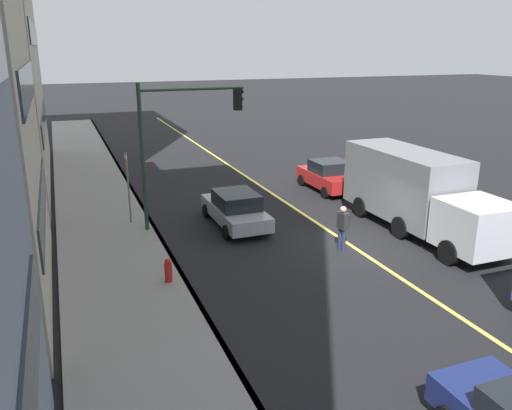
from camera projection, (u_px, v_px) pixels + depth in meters
The scene contains 11 objects.
ground at pixel (352, 246), 19.94m from camera, with size 200.00×200.00×0.00m, color black.
sidewalk_slab at pixel (122, 279), 16.94m from camera, with size 80.00×3.92×0.15m, color gray.
curb_edge at pixel (179, 270), 17.59m from camera, with size 80.00×0.16×0.15m, color slate.
lane_stripe_center at pixel (352, 246), 19.94m from camera, with size 80.00×0.16×0.01m, color #D8CC4C.
car_red at pixel (329, 176), 27.49m from camera, with size 4.08×2.12×1.59m.
car_silver at pixel (236, 209), 21.97m from camera, with size 4.55×1.95×1.52m.
truck_gray at pixel (416, 191), 21.17m from camera, with size 8.40×2.45×3.23m.
pedestrian_with_backpack at pixel (343, 225), 19.22m from camera, with size 0.44×0.41×1.74m.
traffic_light_mast at pixel (181, 130), 20.69m from camera, with size 0.28×4.35×6.05m.
street_sign_post at pixel (128, 184), 21.66m from camera, with size 0.60×0.08×3.19m.
fire_hydrant at pixel (168, 272), 16.51m from camera, with size 0.24×0.24×0.94m.
Camera 1 is at (-16.02, 10.12, 7.38)m, focal length 36.25 mm.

